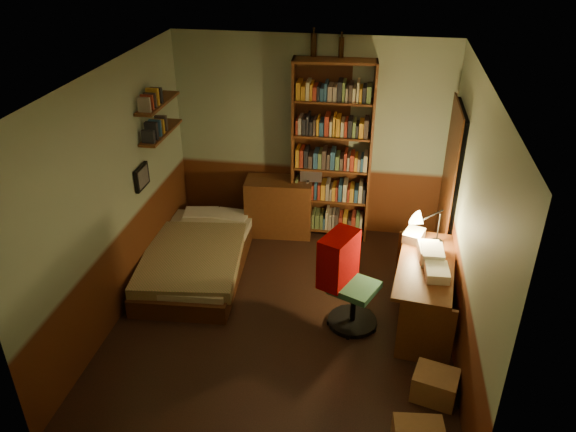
% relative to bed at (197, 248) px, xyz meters
% --- Properties ---
extents(floor, '(3.50, 4.00, 0.02)m').
position_rel_bed_xyz_m(floor, '(1.19, -0.71, -0.31)').
color(floor, black).
rests_on(floor, ground).
extents(ceiling, '(3.50, 4.00, 0.02)m').
position_rel_bed_xyz_m(ceiling, '(1.19, -0.71, 2.31)').
color(ceiling, silver).
rests_on(ceiling, wall_back).
extents(wall_back, '(3.50, 0.02, 2.60)m').
position_rel_bed_xyz_m(wall_back, '(1.19, 1.30, 1.00)').
color(wall_back, gray).
rests_on(wall_back, ground).
extents(wall_left, '(0.02, 4.00, 2.60)m').
position_rel_bed_xyz_m(wall_left, '(-0.57, -0.71, 1.00)').
color(wall_left, gray).
rests_on(wall_left, ground).
extents(wall_right, '(0.02, 4.00, 2.60)m').
position_rel_bed_xyz_m(wall_right, '(2.95, -0.71, 1.00)').
color(wall_right, gray).
rests_on(wall_right, ground).
extents(wall_front, '(3.50, 0.02, 2.60)m').
position_rel_bed_xyz_m(wall_front, '(1.19, -2.72, 1.00)').
color(wall_front, gray).
rests_on(wall_front, ground).
extents(doorway, '(0.06, 0.90, 2.00)m').
position_rel_bed_xyz_m(doorway, '(2.91, 0.59, 0.70)').
color(doorway, black).
rests_on(doorway, ground).
extents(door_trim, '(0.02, 0.98, 2.08)m').
position_rel_bed_xyz_m(door_trim, '(2.88, 0.59, 0.70)').
color(door_trim, '#3A1C0C').
rests_on(door_trim, ground).
extents(bed, '(1.20, 2.06, 0.59)m').
position_rel_bed_xyz_m(bed, '(0.00, 0.00, 0.00)').
color(bed, olive).
rests_on(bed, ground).
extents(dresser, '(0.90, 0.50, 0.78)m').
position_rel_bed_xyz_m(dresser, '(0.81, 1.05, 0.09)').
color(dresser, '#552D14').
rests_on(dresser, ground).
extents(mini_stereo, '(0.29, 0.23, 0.15)m').
position_rel_bed_xyz_m(mini_stereo, '(1.22, 1.18, 0.55)').
color(mini_stereo, '#B2B2B7').
rests_on(mini_stereo, dresser).
extents(bookshelf, '(1.02, 0.38, 2.34)m').
position_rel_bed_xyz_m(bookshelf, '(1.48, 1.14, 0.88)').
color(bookshelf, '#552D14').
rests_on(bookshelf, ground).
extents(bottle_left, '(0.09, 0.09, 0.27)m').
position_rel_bed_xyz_m(bottle_left, '(1.21, 1.24, 2.18)').
color(bottle_left, black).
rests_on(bottle_left, bookshelf).
extents(bottle_right, '(0.07, 0.07, 0.23)m').
position_rel_bed_xyz_m(bottle_right, '(1.53, 1.24, 2.16)').
color(bottle_right, black).
rests_on(bottle_right, bookshelf).
extents(desk, '(0.71, 1.40, 0.72)m').
position_rel_bed_xyz_m(desk, '(2.63, -0.54, 0.06)').
color(desk, '#552D14').
rests_on(desk, ground).
extents(paper_stack, '(0.26, 0.31, 0.10)m').
position_rel_bed_xyz_m(paper_stack, '(2.51, -0.08, 0.47)').
color(paper_stack, silver).
rests_on(paper_stack, desk).
extents(desk_lamp, '(0.18, 0.18, 0.55)m').
position_rel_bed_xyz_m(desk_lamp, '(2.76, -0.09, 0.70)').
color(desk_lamp, black).
rests_on(desk_lamp, desk).
extents(office_chair, '(0.58, 0.55, 0.91)m').
position_rel_bed_xyz_m(office_chair, '(1.93, -0.72, 0.16)').
color(office_chair, '#306546').
rests_on(office_chair, ground).
extents(red_jacket, '(0.35, 0.51, 0.55)m').
position_rel_bed_xyz_m(red_jacket, '(1.88, -0.73, 0.89)').
color(red_jacket, '#A40301').
rests_on(red_jacket, office_chair).
extents(wall_shelf_lower, '(0.20, 0.90, 0.03)m').
position_rel_bed_xyz_m(wall_shelf_lower, '(-0.45, 0.39, 1.30)').
color(wall_shelf_lower, '#552D14').
rests_on(wall_shelf_lower, wall_left).
extents(wall_shelf_upper, '(0.20, 0.90, 0.03)m').
position_rel_bed_xyz_m(wall_shelf_upper, '(-0.45, 0.39, 1.65)').
color(wall_shelf_upper, '#552D14').
rests_on(wall_shelf_upper, wall_left).
extents(framed_picture, '(0.04, 0.32, 0.26)m').
position_rel_bed_xyz_m(framed_picture, '(-0.53, -0.11, 0.95)').
color(framed_picture, black).
rests_on(framed_picture, wall_left).
extents(cardboard_box_b, '(0.45, 0.40, 0.27)m').
position_rel_bed_xyz_m(cardboard_box_b, '(2.72, -1.62, -0.16)').
color(cardboard_box_b, '#9E7348').
rests_on(cardboard_box_b, ground).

